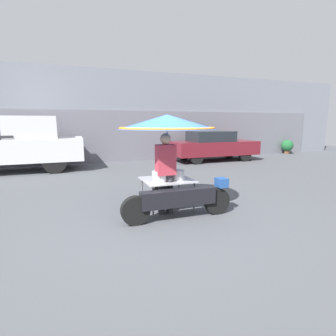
{
  "coord_description": "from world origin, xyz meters",
  "views": [
    {
      "loc": [
        -1.63,
        -4.57,
        1.85
      ],
      "look_at": [
        0.25,
        0.47,
        0.91
      ],
      "focal_mm": 28.0,
      "sensor_mm": 36.0,
      "label": 1
    }
  ],
  "objects_px": {
    "vendor_person": "(166,169)",
    "pickup_truck": "(13,145)",
    "vendor_motorcycle_cart": "(169,135)",
    "parked_car": "(213,145)",
    "potted_plant": "(287,146)"
  },
  "relations": [
    {
      "from": "pickup_truck",
      "to": "vendor_motorcycle_cart",
      "type": "bearing_deg",
      "value": -57.41
    },
    {
      "from": "vendor_motorcycle_cart",
      "to": "vendor_person",
      "type": "relative_size",
      "value": 1.36
    },
    {
      "from": "vendor_person",
      "to": "potted_plant",
      "type": "height_order",
      "value": "vendor_person"
    },
    {
      "from": "pickup_truck",
      "to": "parked_car",
      "type": "bearing_deg",
      "value": 0.24
    },
    {
      "from": "parked_car",
      "to": "potted_plant",
      "type": "bearing_deg",
      "value": 9.85
    },
    {
      "from": "vendor_motorcycle_cart",
      "to": "vendor_person",
      "type": "bearing_deg",
      "value": -127.32
    },
    {
      "from": "vendor_person",
      "to": "pickup_truck",
      "type": "bearing_deg",
      "value": 121.05
    },
    {
      "from": "potted_plant",
      "to": "pickup_truck",
      "type": "bearing_deg",
      "value": -175.92
    },
    {
      "from": "vendor_motorcycle_cart",
      "to": "pickup_truck",
      "type": "bearing_deg",
      "value": 122.59
    },
    {
      "from": "vendor_person",
      "to": "potted_plant",
      "type": "distance_m",
      "value": 12.59
    },
    {
      "from": "parked_car",
      "to": "potted_plant",
      "type": "height_order",
      "value": "parked_car"
    },
    {
      "from": "pickup_truck",
      "to": "potted_plant",
      "type": "distance_m",
      "value": 14.1
    },
    {
      "from": "vendor_person",
      "to": "parked_car",
      "type": "relative_size",
      "value": 0.39
    },
    {
      "from": "potted_plant",
      "to": "vendor_person",
      "type": "bearing_deg",
      "value": -144.94
    },
    {
      "from": "vendor_person",
      "to": "pickup_truck",
      "type": "distance_m",
      "value": 7.27
    }
  ]
}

